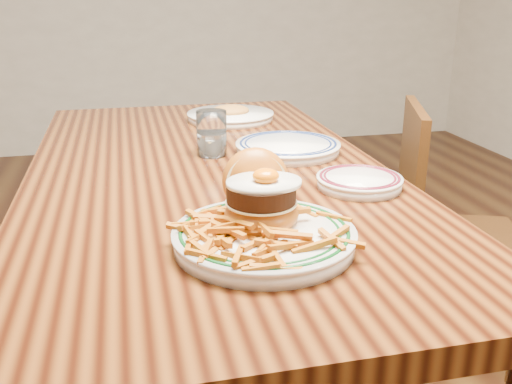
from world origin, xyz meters
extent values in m
cube|color=black|center=(0.00, 0.00, 0.72)|extent=(0.85, 1.60, 0.05)
cylinder|color=black|center=(-0.36, 0.74, 0.35)|extent=(0.07, 0.07, 0.70)
cylinder|color=black|center=(0.36, 0.74, 0.35)|extent=(0.07, 0.07, 0.70)
cube|color=#41230D|center=(0.83, 0.15, 0.40)|extent=(0.50, 0.50, 0.04)
cube|color=#41230D|center=(0.67, 0.22, 0.62)|extent=(0.16, 0.37, 0.41)
cylinder|color=#41230D|center=(1.04, 0.25, 0.19)|extent=(0.04, 0.04, 0.38)
cylinder|color=#41230D|center=(0.73, 0.37, 0.19)|extent=(0.04, 0.04, 0.38)
cylinder|color=#41230D|center=(0.62, 0.06, 0.19)|extent=(0.04, 0.04, 0.38)
cylinder|color=white|center=(0.03, -0.47, 0.76)|extent=(0.30, 0.30, 0.02)
cylinder|color=white|center=(0.03, -0.47, 0.78)|extent=(0.31, 0.31, 0.01)
torus|color=#0B4016|center=(0.03, -0.47, 0.78)|extent=(0.29, 0.29, 0.01)
torus|color=#0B4016|center=(0.03, -0.47, 0.78)|extent=(0.26, 0.26, 0.01)
ellipsoid|color=#A74915|center=(0.03, -0.44, 0.79)|extent=(0.13, 0.13, 0.06)
cylinder|color=beige|center=(0.03, -0.44, 0.82)|extent=(0.12, 0.12, 0.00)
cylinder|color=black|center=(0.03, -0.44, 0.83)|extent=(0.12, 0.12, 0.03)
ellipsoid|color=white|center=(0.03, -0.44, 0.85)|extent=(0.13, 0.11, 0.01)
ellipsoid|color=orange|center=(0.04, -0.44, 0.86)|extent=(0.05, 0.05, 0.03)
ellipsoid|color=#A74915|center=(0.04, -0.36, 0.83)|extent=(0.13, 0.11, 0.14)
cylinder|color=beige|center=(0.03, -0.38, 0.83)|extent=(0.12, 0.05, 0.11)
cylinder|color=white|center=(0.30, -0.23, 0.76)|extent=(0.18, 0.18, 0.02)
cylinder|color=white|center=(0.30, -0.23, 0.77)|extent=(0.19, 0.19, 0.01)
torus|color=#541321|center=(0.30, -0.23, 0.77)|extent=(0.18, 0.18, 0.01)
torus|color=#541321|center=(0.30, -0.23, 0.77)|extent=(0.16, 0.16, 0.01)
cube|color=silver|center=(0.32, -0.22, 0.77)|extent=(0.09, 0.10, 0.00)
cylinder|color=white|center=(0.23, 0.08, 0.76)|extent=(0.27, 0.27, 0.02)
cylinder|color=white|center=(0.23, 0.08, 0.77)|extent=(0.28, 0.28, 0.01)
torus|color=#101F51|center=(0.23, 0.08, 0.78)|extent=(0.26, 0.26, 0.01)
torus|color=#101F51|center=(0.23, 0.08, 0.78)|extent=(0.23, 0.23, 0.01)
cylinder|color=white|center=(0.03, 0.10, 0.81)|extent=(0.08, 0.08, 0.12)
cylinder|color=silver|center=(0.03, 0.10, 0.78)|extent=(0.07, 0.07, 0.06)
cylinder|color=white|center=(0.15, 0.50, 0.76)|extent=(0.28, 0.28, 0.02)
cylinder|color=white|center=(0.15, 0.50, 0.77)|extent=(0.28, 0.28, 0.01)
ellipsoid|color=#C17E37|center=(0.15, 0.50, 0.78)|extent=(0.12, 0.10, 0.04)
camera|label=1|loc=(-0.19, -1.32, 1.16)|focal=40.00mm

